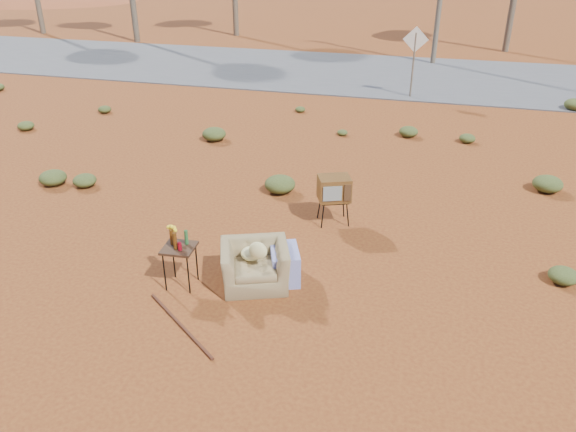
# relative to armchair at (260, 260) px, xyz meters

# --- Properties ---
(ground) EXTENTS (140.00, 140.00, 0.00)m
(ground) POSITION_rel_armchair_xyz_m (-0.11, -0.61, -0.40)
(ground) COLOR brown
(ground) RESTS_ON ground
(highway) EXTENTS (140.00, 7.00, 0.04)m
(highway) POSITION_rel_armchair_xyz_m (-0.11, 14.39, -0.38)
(highway) COLOR #565659
(highway) RESTS_ON ground
(armchair) EXTENTS (1.27, 1.10, 0.86)m
(armchair) POSITION_rel_armchair_xyz_m (0.00, 0.00, 0.00)
(armchair) COLOR olive
(armchair) RESTS_ON ground
(tv_unit) EXTENTS (0.68, 0.62, 0.89)m
(tv_unit) POSITION_rel_armchair_xyz_m (0.67, 2.22, 0.26)
(tv_unit) COLOR black
(tv_unit) RESTS_ON ground
(side_table) EXTENTS (0.49, 0.49, 0.93)m
(side_table) POSITION_rel_armchair_xyz_m (-1.15, -0.34, 0.28)
(side_table) COLOR #392414
(side_table) RESTS_ON ground
(rusty_bar) EXTENTS (1.38, 1.08, 0.05)m
(rusty_bar) POSITION_rel_armchair_xyz_m (-0.73, -1.29, -0.38)
(rusty_bar) COLOR #4F2415
(rusty_bar) RESTS_ON ground
(road_sign) EXTENTS (0.78, 0.06, 2.19)m
(road_sign) POSITION_rel_armchair_xyz_m (1.39, 11.39, 1.10)
(road_sign) COLOR brown
(road_sign) RESTS_ON ground
(scrub_patch) EXTENTS (17.49, 8.07, 0.33)m
(scrub_patch) POSITION_rel_armchair_xyz_m (-0.94, 3.80, -0.26)
(scrub_patch) COLOR #455324
(scrub_patch) RESTS_ON ground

